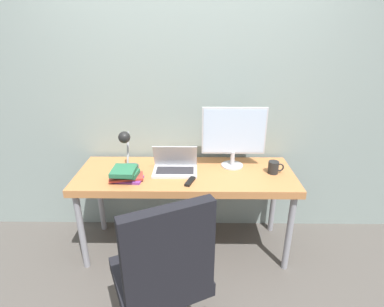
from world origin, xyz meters
TOP-DOWN VIEW (x-y plane):
  - ground_plane at (0.00, 0.00)m, footprint 12.00×12.00m
  - wall_back at (0.00, 0.69)m, footprint 8.00×0.05m
  - desk at (0.00, 0.31)m, footprint 1.76×0.63m
  - laptop at (-0.09, 0.33)m, footprint 0.36×0.23m
  - monitor at (0.39, 0.44)m, footprint 0.52×0.18m
  - desk_lamp at (-0.46, 0.30)m, footprint 0.13×0.25m
  - office_chair at (-0.10, -0.59)m, footprint 0.66×0.65m
  - book_stack at (-0.46, 0.17)m, footprint 0.28×0.21m
  - tv_remote at (0.04, 0.14)m, footprint 0.09×0.15m
  - mug at (0.71, 0.31)m, footprint 0.13×0.08m

SIDE VIEW (x-z plane):
  - ground_plane at x=0.00m, z-range 0.00..0.00m
  - office_chair at x=-0.10m, z-range 0.06..1.12m
  - desk at x=0.00m, z-range 0.31..1.06m
  - tv_remote at x=0.04m, z-range 0.75..0.77m
  - laptop at x=-0.09m, z-range 0.69..0.91m
  - mug at x=0.71m, z-range 0.75..0.85m
  - book_stack at x=-0.46m, z-range 0.75..0.85m
  - desk_lamp at x=-0.46m, z-range 0.80..1.17m
  - monitor at x=0.39m, z-range 0.78..1.29m
  - wall_back at x=0.00m, z-range 0.00..2.60m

